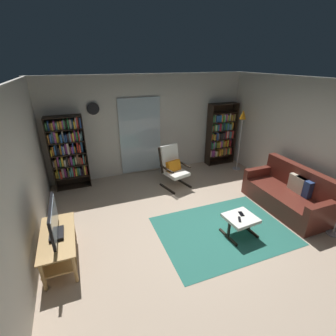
# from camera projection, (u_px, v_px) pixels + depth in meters

# --- Properties ---
(ground_plane) EXTENTS (7.02, 7.02, 0.00)m
(ground_plane) POSITION_uv_depth(u_px,v_px,m) (198.00, 229.00, 4.52)
(ground_plane) COLOR tan
(wall_back) EXTENTS (5.60, 0.06, 2.60)m
(wall_back) POSITION_uv_depth(u_px,v_px,m) (150.00, 125.00, 6.46)
(wall_back) COLOR beige
(wall_back) RESTS_ON ground
(wall_left) EXTENTS (0.06, 6.00, 2.60)m
(wall_left) POSITION_uv_depth(u_px,v_px,m) (15.00, 196.00, 3.10)
(wall_left) COLOR beige
(wall_left) RESTS_ON ground
(wall_right) EXTENTS (0.06, 6.00, 2.60)m
(wall_right) POSITION_uv_depth(u_px,v_px,m) (320.00, 147.00, 4.88)
(wall_right) COLOR beige
(wall_right) RESTS_ON ground
(glass_door_panel) EXTENTS (1.10, 0.01, 2.00)m
(glass_door_panel) POSITION_uv_depth(u_px,v_px,m) (141.00, 136.00, 6.41)
(glass_door_panel) COLOR silver
(area_rug) EXTENTS (2.35, 1.73, 0.01)m
(area_rug) POSITION_uv_depth(u_px,v_px,m) (223.00, 230.00, 4.49)
(area_rug) COLOR #296A5C
(area_rug) RESTS_ON ground
(tv_stand) EXTENTS (0.50, 1.13, 0.49)m
(tv_stand) POSITION_uv_depth(u_px,v_px,m) (59.00, 243.00, 3.72)
(tv_stand) COLOR tan
(tv_stand) RESTS_ON ground
(television) EXTENTS (0.20, 0.87, 0.52)m
(television) POSITION_uv_depth(u_px,v_px,m) (54.00, 222.00, 3.54)
(television) COLOR black
(television) RESTS_ON tv_stand
(bookshelf_near_tv) EXTENTS (0.81, 0.30, 1.77)m
(bookshelf_near_tv) POSITION_uv_depth(u_px,v_px,m) (68.00, 150.00, 5.68)
(bookshelf_near_tv) COLOR black
(bookshelf_near_tv) RESTS_ON ground
(bookshelf_near_sofa) EXTENTS (0.84, 0.30, 1.80)m
(bookshelf_near_sofa) POSITION_uv_depth(u_px,v_px,m) (221.00, 135.00, 7.13)
(bookshelf_near_sofa) COLOR black
(bookshelf_near_sofa) RESTS_ON ground
(leather_sofa) EXTENTS (0.83, 1.80, 0.89)m
(leather_sofa) POSITION_uv_depth(u_px,v_px,m) (289.00, 194.00, 5.08)
(leather_sofa) COLOR #5D251C
(leather_sofa) RESTS_ON ground
(lounge_armchair) EXTENTS (0.71, 0.77, 1.02)m
(lounge_armchair) POSITION_uv_depth(u_px,v_px,m) (173.00, 165.00, 5.93)
(lounge_armchair) COLOR black
(lounge_armchair) RESTS_ON ground
(ottoman) EXTENTS (0.56, 0.52, 0.38)m
(ottoman) POSITION_uv_depth(u_px,v_px,m) (240.00, 220.00, 4.27)
(ottoman) COLOR white
(ottoman) RESTS_ON ground
(tv_remote) EXTENTS (0.11, 0.14, 0.02)m
(tv_remote) POSITION_uv_depth(u_px,v_px,m) (240.00, 219.00, 4.16)
(tv_remote) COLOR black
(tv_remote) RESTS_ON ottoman
(cell_phone) EXTENTS (0.10, 0.15, 0.01)m
(cell_phone) POSITION_uv_depth(u_px,v_px,m) (241.00, 214.00, 4.32)
(cell_phone) COLOR black
(cell_phone) RESTS_ON ottoman
(floor_lamp_by_shelf) EXTENTS (0.22, 0.22, 1.70)m
(floor_lamp_by_shelf) POSITION_uv_depth(u_px,v_px,m) (242.00, 124.00, 6.50)
(floor_lamp_by_shelf) COLOR #A5A5AD
(floor_lamp_by_shelf) RESTS_ON ground
(wall_clock) EXTENTS (0.29, 0.03, 0.29)m
(wall_clock) POSITION_uv_depth(u_px,v_px,m) (93.00, 109.00, 5.71)
(wall_clock) COLOR silver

